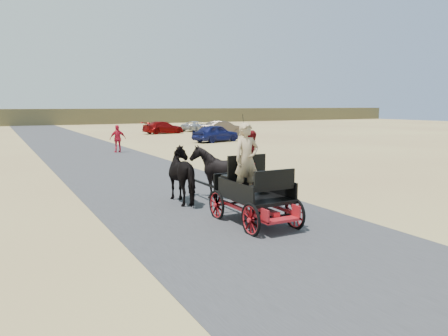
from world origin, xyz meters
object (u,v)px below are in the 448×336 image
horse_left (186,175)px  car_c (163,127)px  pedestrian (118,139)px  horse_right (218,172)px  car_b (223,128)px  car_d (196,126)px  carriage (254,209)px  car_a (216,133)px

horse_left → car_c: size_ratio=0.46×
pedestrian → horse_right: bearing=87.7°
car_b → car_c: car_b is taller
car_d → horse_right: bearing=124.3°
carriage → horse_left: horse_left is taller
horse_right → car_a: horse_right is taller
pedestrian → car_d: pedestrian is taller
horse_left → pedestrian: pedestrian is taller
car_b → car_d: bearing=-14.0°
carriage → car_d: 39.62m
horse_right → carriage: bearing=79.6°
car_d → car_b: bearing=141.4°
car_a → car_d: 15.01m
carriage → pedestrian: (1.28, 18.12, 0.50)m
car_b → car_d: 8.22m
horse_left → car_b: bearing=-120.1°
car_b → car_c: bearing=27.1°
car_b → pedestrian: bearing=120.9°
horse_left → car_d: horse_left is taller
pedestrian → car_c: pedestrian is taller
horse_left → car_c: 32.98m
horse_left → horse_right: size_ratio=1.18×
car_b → car_c: (-3.99, 5.71, -0.07)m
horse_right → car_c: horse_right is taller
carriage → car_a: (10.33, 22.40, 0.34)m
pedestrian → car_d: bearing=-126.3°
horse_left → car_d: bearing=-114.9°
horse_left → car_c: (10.75, 31.18, -0.21)m
horse_right → pedestrian: (0.73, 15.12, 0.01)m
horse_left → car_c: bearing=-109.0°
carriage → car_c: (10.20, 34.18, 0.28)m
horse_left → car_c: horse_left is taller
pedestrian → car_a: bearing=-154.3°
car_b → horse_left: bearing=142.1°
horse_right → car_b: bearing=-118.2°
horse_right → car_a: size_ratio=0.41×
car_b → car_d: car_b is taller
carriage → car_b: car_b is taller
horse_left → pedestrian: bearing=-96.9°
horse_right → car_d: 36.65m
pedestrian → car_b: size_ratio=0.40×
carriage → car_c: size_ratio=0.55×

